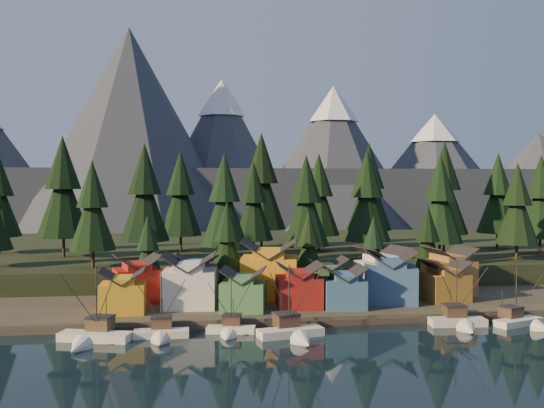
{
  "coord_description": "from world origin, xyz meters",
  "views": [
    {
      "loc": [
        -19.32,
        -83.86,
        24.02
      ],
      "look_at": [
        -4.05,
        30.0,
        20.0
      ],
      "focal_mm": 40.0,
      "sensor_mm": 36.0,
      "label": 1
    }
  ],
  "objects": [
    {
      "name": "ground",
      "position": [
        0.0,
        0.0,
        0.0
      ],
      "size": [
        500.0,
        500.0,
        0.0
      ],
      "primitive_type": "plane",
      "color": "black",
      "rests_on": "ground"
    },
    {
      "name": "shore_strip",
      "position": [
        0.0,
        40.0,
        0.75
      ],
      "size": [
        400.0,
        50.0,
        1.5
      ],
      "primitive_type": "cube",
      "color": "#373128",
      "rests_on": "ground"
    },
    {
      "name": "hillside",
      "position": [
        0.0,
        90.0,
        3.0
      ],
      "size": [
        420.0,
        100.0,
        6.0
      ],
      "primitive_type": "cube",
      "color": "black",
      "rests_on": "ground"
    },
    {
      "name": "dock",
      "position": [
        0.0,
        16.5,
        0.5
      ],
      "size": [
        80.0,
        4.0,
        1.0
      ],
      "primitive_type": "cube",
      "color": "#443831",
      "rests_on": "ground"
    },
    {
      "name": "mountain_ridge",
      "position": [
        -4.2,
        213.59,
        26.06
      ],
      "size": [
        560.0,
        190.0,
        90.0
      ],
      "color": "#434757",
      "rests_on": "ground"
    },
    {
      "name": "boat_0",
      "position": [
        -34.23,
        8.95,
        2.34
      ],
      "size": [
        11.68,
        12.19,
        12.56
      ],
      "rotation": [
        0.0,
        0.0,
        -0.27
      ],
      "color": "white",
      "rests_on": "ground"
    },
    {
      "name": "boat_1",
      "position": [
        -23.99,
        10.12,
        2.21
      ],
      "size": [
        8.73,
        9.53,
        11.13
      ],
      "rotation": [
        0.0,
        0.0,
        0.0
      ],
      "color": "silver",
      "rests_on": "ground"
    },
    {
      "name": "boat_2",
      "position": [
        -13.23,
        11.47,
        1.96
      ],
      "size": [
        8.31,
        8.8,
        9.96
      ],
      "rotation": [
        0.0,
        0.0,
        -0.19
      ],
      "color": "white",
      "rests_on": "ground"
    },
    {
      "name": "boat_3",
      "position": [
        -3.73,
        7.62,
        2.38
      ],
      "size": [
        11.04,
        11.62,
        12.46
      ],
      "rotation": [
        0.0,
        0.0,
        0.21
      ],
      "color": "silver",
      "rests_on": "ground"
    },
    {
      "name": "boat_5",
      "position": [
        25.03,
        11.13,
        2.4
      ],
      "size": [
        9.73,
        10.48,
        12.1
      ],
      "rotation": [
        0.0,
        0.0,
        -0.07
      ],
      "color": "silver",
      "rests_on": "ground"
    },
    {
      "name": "boat_6",
      "position": [
        35.75,
        9.98,
        2.08
      ],
      "size": [
        9.71,
        10.18,
        10.9
      ],
      "rotation": [
        0.0,
        0.0,
        0.35
      ],
      "color": "white",
      "rests_on": "ground"
    },
    {
      "name": "house_front_0",
      "position": [
        -31.12,
        22.9,
        5.47
      ],
      "size": [
        7.63,
        7.22,
        7.56
      ],
      "rotation": [
        0.0,
        0.0,
        0.01
      ],
      "color": "gold",
      "rests_on": "shore_strip"
    },
    {
      "name": "house_front_1",
      "position": [
        -19.64,
        26.21,
        6.6
      ],
      "size": [
        10.14,
        9.8,
        9.71
      ],
      "rotation": [
        0.0,
        0.0,
        -0.09
      ],
      "color": "white",
      "rests_on": "shore_strip"
    },
    {
      "name": "house_front_2",
      "position": [
        -10.21,
        22.05,
        5.43
      ],
      "size": [
        9.07,
        9.12,
        7.48
      ],
      "rotation": [
        0.0,
        0.0,
        -0.21
      ],
      "color": "#437D48",
      "rests_on": "shore_strip"
    },
    {
      "name": "house_front_3",
      "position": [
        -0.07,
        23.13,
        5.74
      ],
      "size": [
        8.21,
        7.85,
        8.08
      ],
      "rotation": [
        0.0,
        0.0,
        -0.04
      ],
      "color": "maroon",
      "rests_on": "shore_strip"
    },
    {
      "name": "house_front_4",
      "position": [
        7.91,
        21.96,
        5.43
      ],
      "size": [
        7.78,
        8.33,
        7.48
      ],
      "rotation": [
        0.0,
        0.0,
        -0.06
      ],
      "color": "#3B658B",
      "rests_on": "shore_strip"
    },
    {
      "name": "house_front_5",
      "position": [
        17.79,
        25.34,
        6.66
      ],
      "size": [
        11.03,
        10.4,
        9.83
      ],
      "rotation": [
        0.0,
        0.0,
        -0.22
      ],
      "color": "#365580",
      "rests_on": "shore_strip"
    },
    {
      "name": "house_front_6",
      "position": [
        28.62,
        25.48,
        5.54
      ],
      "size": [
        8.51,
        8.15,
        7.68
      ],
      "rotation": [
        0.0,
        0.0,
        0.12
      ],
      "color": "olive",
      "rests_on": "shore_strip"
    },
    {
      "name": "house_back_0",
      "position": [
        -29.51,
        32.17,
        6.15
      ],
      "size": [
        9.86,
        9.63,
        8.86
      ],
      "rotation": [
        0.0,
        0.0,
        0.26
      ],
      "color": "maroon",
      "rests_on": "shore_strip"
    },
    {
      "name": "house_back_1",
      "position": [
        -18.28,
        33.13,
        6.17
      ],
      "size": [
        8.13,
        8.23,
        8.9
      ],
      "rotation": [
        0.0,
        0.0,
        0.03
      ],
      "color": "#34517C",
      "rests_on": "shore_strip"
    },
    {
      "name": "house_back_2",
      "position": [
        -4.19,
        33.21,
        7.47
      ],
      "size": [
        12.22,
        11.5,
        11.37
      ],
      "rotation": [
        0.0,
        0.0,
        -0.17
      ],
      "color": "orange",
      "rests_on": "shore_strip"
    },
    {
      "name": "house_back_3",
      "position": [
        7.06,
        32.18,
        5.62
      ],
      "size": [
        7.84,
        7.01,
        7.85
      ],
      "rotation": [
        0.0,
        0.0,
        -0.02
      ],
      "color": "#4F7841",
      "rests_on": "shore_strip"
    },
    {
      "name": "house_back_4",
      "position": [
        18.45,
        31.5,
        6.63
      ],
      "size": [
        10.84,
        10.59,
        9.77
      ],
      "rotation": [
        0.0,
        0.0,
        0.26
      ],
      "color": "beige",
      "rests_on": "shore_strip"
    },
    {
      "name": "house_back_5",
      "position": [
        32.42,
        32.2,
        6.49
      ],
      "size": [
        9.43,
        9.52,
        9.51
      ],
      "rotation": [
        0.0,
        0.0,
        0.12
      ],
      "color": "olive",
      "rests_on": "shore_strip"
    },
    {
      "name": "tree_hill_1",
      "position": [
        -50.0,
        68.0,
        22.12
      ],
      "size": [
        12.65,
        12.65,
        29.48
      ],
      "color": "#332319",
      "rests_on": "hillside"
    },
    {
      "name": "tree_hill_2",
      "position": [
        -40.0,
        48.0,
        18.51
      ],
      "size": [
        9.83,
        9.83,
        22.89
      ],
      "color": "#332319",
      "rests_on": "hillside"
    },
    {
      "name": "tree_hill_3",
      "position": [
        -30.0,
        60.0,
        20.95
      ],
      "size": [
        11.74,
        11.74,
        27.35
      ],
      "color": "#332319",
      "rests_on": "hillside"
    },
    {
      "name": "tree_hill_4",
      "position": [
        -22.0,
        75.0,
        20.52
      ],
      "size": [
        11.4,
        11.4,
        26.56
      ],
      "color": "#332319",
      "rests_on": "hillside"
    },
    {
      "name": "tree_hill_5",
      "position": [
        -12.0,
        50.0,
        19.54
      ],
      "size": [
        10.63,
        10.63,
        24.77
      ],
      "color": "#332319",
      "rests_on": "hillside"
    },
    {
      "name": "tree_hill_6",
      "position": [
        -4.0,
        65.0,
        18.8
      ],
      "size": [
        10.06,
        10.06,
        23.42
      ],
      "color": "#332319",
      "rests_on": "hillside"
    },
    {
      "name": "tree_hill_7",
      "position": [
        6.0,
        48.0,
        19.28
      ],
      "size": [
        10.43,
        10.43,
        24.3
      ],
      "color": "#332319",
      "rests_on": "hillside"
    },
    {
      "name": "tree_hill_8",
      "position": [
        14.0,
        72.0,
        20.12
      ],
      "size": [
        11.08,
        11.08,
        25.82
      ],
      "color": "#332319",
      "rests_on": "hillside"
    },
    {
      "name": "tree_hill_9",
      "position": [
        22.0,
        55.0,
        20.23
      ],
      "size": [
        11.17,
        11.17,
        26.03
      ],
      "color": "#332319",
      "rests_on": "hillside"
    },
    {
      "name": "tree_hill_10",
      "position": [
        30.0,
        80.0,
        21.96
      ],
      "size": [
        12.53,
        12.53,
        29.2
      ],
      "color": "#332319",
      "rests_on": "hillside"
    },
    {
      "name": "tree_hill_11",
      "position": [
        38.0,
        50.0,
        19.51
      ],
      "size": [
        10.61,
        10.61,
        24.72
      ],
      "color": "#332319",
      "rests_on": "hillside"
    },
    {
      "name": "tree_hill_12",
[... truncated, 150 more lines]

